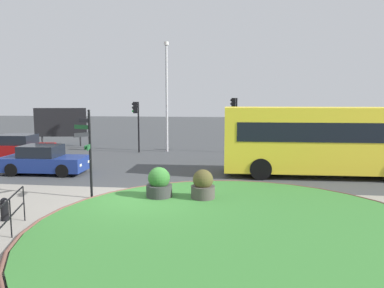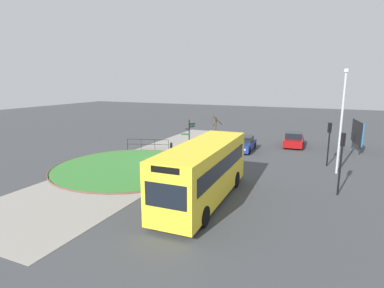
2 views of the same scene
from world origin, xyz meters
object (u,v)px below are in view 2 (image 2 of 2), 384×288
Objects in this scene: signpost_directional at (189,135)px; billboard_left at (357,133)px; lamppost_tall at (342,119)px; street_tree_bare at (216,127)px; bus_yellow at (204,171)px; car_far_lane at (244,144)px; car_near_lane at (294,140)px; planter_near_signpost at (179,156)px; planter_kerbside at (170,161)px; traffic_light_far at (329,134)px; bollard_foreground at (171,146)px; traffic_light_near at (342,150)px.

billboard_left is (-8.24, 14.11, -0.12)m from signpost_directional.
lamppost_tall is 2.39× the size of street_tree_bare.
bus_yellow reaches higher than car_far_lane.
signpost_directional is at bearing -46.97° from car_far_lane.
car_near_lane is 13.56m from planter_near_signpost.
planter_kerbside is (1.63, 0.00, -0.02)m from planter_near_signpost.
bollard_foreground is at bearing 80.46° from traffic_light_far.
street_tree_bare is at bearing 92.19° from car_near_lane.
bus_yellow is 11.61m from lamppost_tall.
car_near_lane is at bearing 133.40° from car_far_lane.
signpost_directional is at bearing 132.18° from car_near_lane.
signpost_directional is 5.92m from car_far_lane.
bollard_foreground is 7.22m from car_far_lane.
street_tree_bare is (0.76, -8.45, 0.97)m from car_near_lane.
car_near_lane is at bearing 168.67° from bus_yellow.
car_near_lane is at bearing 95.12° from street_tree_bare.
signpost_directional reaches higher than bollard_foreground.
planter_kerbside is at bearing 27.00° from bollard_foreground.
signpost_directional reaches higher than car_far_lane.
billboard_left is at bearing 111.63° from bollard_foreground.
planter_kerbside is at bearing -26.56° from car_far_lane.
traffic_light_far reaches higher than planter_near_signpost.
car_far_lane is 3.43× the size of planter_near_signpost.
car_near_lane is at bearing 16.44° from traffic_light_far.
billboard_left is (-13.48, 1.83, -0.92)m from traffic_light_near.
bus_yellow is 13.64m from car_far_lane.
traffic_light_far is at bearing -157.55° from car_near_lane.
billboard_left is (-6.80, 2.52, -0.74)m from traffic_light_far.
car_far_lane is (-2.49, 6.77, 0.28)m from bollard_foreground.
traffic_light_near is at bearing -166.66° from car_near_lane.
traffic_light_far reaches higher than signpost_directional.
street_tree_bare reaches higher than planter_kerbside.
signpost_directional reaches higher than planter_near_signpost.
signpost_directional reaches higher than bus_yellow.
traffic_light_far is at bearing 62.35° from street_tree_bare.
traffic_light_near is 3.23× the size of planter_kerbside.
bollard_foreground is 0.63× the size of planter_kerbside.
traffic_light_far is at bearing 148.25° from bus_yellow.
car_far_lane is 10.92m from billboard_left.
lamppost_tall is at bearing -169.76° from traffic_light_far.
car_far_lane is 1.31× the size of street_tree_bare.
traffic_light_near is (9.32, 8.19, 2.10)m from car_far_lane.
traffic_light_near is (13.58, 3.96, 2.07)m from car_near_lane.
planter_near_signpost is at bearing -145.83° from bus_yellow.
car_far_lane is at bearing 132.36° from car_near_lane.
bus_yellow reaches higher than billboard_left.
bollard_foreground is 18.12m from billboard_left.
signpost_directional is 2.95m from planter_near_signpost.
signpost_directional is at bearing 88.14° from traffic_light_far.
lamppost_tall reaches higher than planter_near_signpost.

